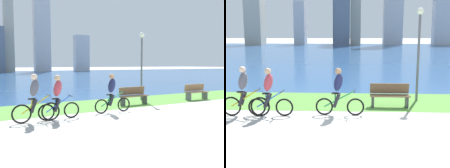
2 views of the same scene
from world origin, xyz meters
The scene contains 9 objects.
ground_plane centered at (0.00, 0.00, 0.00)m, with size 300.00×300.00×0.00m, color #B2AFA8.
grass_strip_bayside centered at (0.00, 3.74, 0.00)m, with size 120.00×3.28×0.01m, color #59933D.
bay_water_surface centered at (0.00, 38.22, 0.00)m, with size 300.00×65.66×0.00m, color #2D568C.
cyclist_lead centered at (-1.32, 1.59, 0.83)m, with size 1.69×0.52×1.65m.
cyclist_trailing centered at (-3.68, 1.40, 0.83)m, with size 1.57×0.52×1.66m.
cyclist_distant_rear centered at (-4.52, 1.33, 0.84)m, with size 1.68×0.52×1.72m.
bench_near_path centered at (0.58, 2.89, 0.45)m, with size 1.50×0.47×0.90m.
lamppost_tall centered at (1.85, 4.01, 2.51)m, with size 0.28×0.28×3.82m.
city_skyline_far_shore centered at (-1.81, 61.65, 8.47)m, with size 46.56×11.77×27.70m.
Camera 2 is at (-0.87, -8.27, 2.82)m, focal length 47.24 mm.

